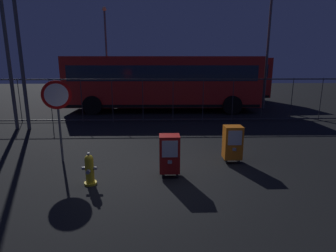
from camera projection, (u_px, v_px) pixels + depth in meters
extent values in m
plane|color=black|center=(158.00, 172.00, 6.81)|extent=(60.00, 60.00, 0.00)
cylinder|color=yellow|center=(91.00, 183.00, 6.11)|extent=(0.28, 0.28, 0.05)
cylinder|color=yellow|center=(90.00, 171.00, 6.04)|extent=(0.19, 0.19, 0.55)
sphere|color=yellow|center=(89.00, 159.00, 5.98)|extent=(0.19, 0.19, 0.19)
cylinder|color=gray|center=(88.00, 154.00, 5.95)|extent=(0.06, 0.06, 0.05)
cylinder|color=gray|center=(88.00, 172.00, 5.90)|extent=(0.09, 0.08, 0.09)
cylinder|color=gray|center=(84.00, 168.00, 6.02)|extent=(0.07, 0.07, 0.07)
cylinder|color=gray|center=(95.00, 168.00, 6.03)|extent=(0.07, 0.07, 0.07)
cylinder|color=black|center=(163.00, 176.00, 6.40)|extent=(0.04, 0.04, 0.12)
cylinder|color=black|center=(177.00, 176.00, 6.41)|extent=(0.04, 0.04, 0.12)
cylinder|color=black|center=(162.00, 171.00, 6.67)|extent=(0.04, 0.04, 0.12)
cylinder|color=black|center=(176.00, 171.00, 6.69)|extent=(0.04, 0.04, 0.12)
cube|color=#9E1411|center=(169.00, 154.00, 6.43)|extent=(0.48, 0.40, 0.90)
cube|color=#B2B7BF|center=(170.00, 149.00, 6.19)|extent=(0.36, 0.01, 0.40)
cube|color=gray|center=(170.00, 162.00, 6.26)|extent=(0.10, 0.02, 0.08)
cylinder|color=black|center=(227.00, 162.00, 7.32)|extent=(0.04, 0.04, 0.12)
cylinder|color=black|center=(239.00, 162.00, 7.33)|extent=(0.04, 0.04, 0.12)
cylinder|color=black|center=(224.00, 158.00, 7.59)|extent=(0.04, 0.04, 0.12)
cylinder|color=black|center=(236.00, 158.00, 7.60)|extent=(0.04, 0.04, 0.12)
cube|color=orange|center=(233.00, 142.00, 7.34)|extent=(0.48, 0.40, 0.90)
cube|color=#B2B7BF|center=(235.00, 138.00, 7.10)|extent=(0.36, 0.01, 0.40)
cube|color=gray|center=(234.00, 149.00, 7.17)|extent=(0.10, 0.02, 0.08)
cylinder|color=#4C4F54|center=(59.00, 123.00, 7.29)|extent=(0.06, 0.06, 2.20)
cylinder|color=red|center=(57.00, 95.00, 7.10)|extent=(0.71, 0.31, 0.76)
cylinder|color=white|center=(56.00, 95.00, 7.09)|extent=(0.56, 0.23, 0.60)
cube|color=#2D2D33|center=(158.00, 79.00, 12.18)|extent=(18.00, 0.04, 0.05)
cube|color=#2D2D33|center=(158.00, 119.00, 12.60)|extent=(18.00, 0.04, 0.05)
cylinder|color=#2D2D33|center=(20.00, 101.00, 12.19)|extent=(0.03, 0.03, 2.00)
cylinder|color=#2D2D33|center=(51.00, 101.00, 12.24)|extent=(0.03, 0.03, 2.00)
cylinder|color=#2D2D33|center=(82.00, 101.00, 12.28)|extent=(0.03, 0.03, 2.00)
cylinder|color=#2D2D33|center=(112.00, 100.00, 12.33)|extent=(0.03, 0.03, 2.00)
cylinder|color=#2D2D33|center=(143.00, 100.00, 12.37)|extent=(0.03, 0.03, 2.00)
cylinder|color=#2D2D33|center=(173.00, 100.00, 12.42)|extent=(0.03, 0.03, 2.00)
cylinder|color=#2D2D33|center=(203.00, 100.00, 12.46)|extent=(0.03, 0.03, 2.00)
cylinder|color=#2D2D33|center=(233.00, 100.00, 12.51)|extent=(0.03, 0.03, 2.00)
cylinder|color=#2D2D33|center=(262.00, 100.00, 12.56)|extent=(0.03, 0.03, 2.00)
cylinder|color=#2D2D33|center=(292.00, 100.00, 12.60)|extent=(0.03, 0.03, 2.00)
cylinder|color=#2D2D33|center=(321.00, 100.00, 12.65)|extent=(0.03, 0.03, 2.00)
cube|color=red|center=(163.00, 81.00, 15.17)|extent=(10.55, 2.73, 2.65)
cube|color=#1E2838|center=(163.00, 72.00, 15.06)|extent=(9.92, 2.74, 0.80)
cube|color=black|center=(163.00, 103.00, 15.45)|extent=(10.34, 2.74, 0.16)
cylinder|color=black|center=(232.00, 105.00, 14.26)|extent=(1.01, 0.30, 1.00)
cylinder|color=black|center=(222.00, 99.00, 16.70)|extent=(1.01, 0.30, 1.00)
cylinder|color=black|center=(92.00, 105.00, 14.18)|extent=(1.01, 0.30, 1.00)
cylinder|color=black|center=(103.00, 99.00, 16.61)|extent=(1.01, 0.30, 1.00)
cube|color=red|center=(191.00, 78.00, 18.67)|extent=(10.67, 3.37, 2.65)
cube|color=#1E2838|center=(191.00, 71.00, 18.56)|extent=(10.05, 3.33, 0.80)
cube|color=black|center=(191.00, 95.00, 18.95)|extent=(10.46, 3.36, 0.16)
cylinder|color=black|center=(248.00, 96.00, 18.15)|extent=(1.02, 0.36, 1.00)
cylinder|color=black|center=(235.00, 92.00, 20.57)|extent=(1.02, 0.36, 1.00)
cylinder|color=black|center=(138.00, 98.00, 17.31)|extent=(1.02, 0.36, 1.00)
cylinder|color=black|center=(138.00, 93.00, 19.73)|extent=(1.02, 0.36, 1.00)
cylinder|color=#4C4F54|center=(269.00, 37.00, 15.40)|extent=(0.14, 0.14, 8.26)
cylinder|color=#4C4F54|center=(19.00, 38.00, 10.41)|extent=(0.14, 0.14, 7.18)
cylinder|color=#4C4F54|center=(4.00, 28.00, 10.40)|extent=(0.14, 0.14, 7.93)
cylinder|color=#4C4F54|center=(107.00, 56.00, 20.33)|extent=(0.14, 0.14, 6.38)
sphere|color=#FFD18C|center=(104.00, 9.00, 19.58)|extent=(0.32, 0.32, 0.32)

